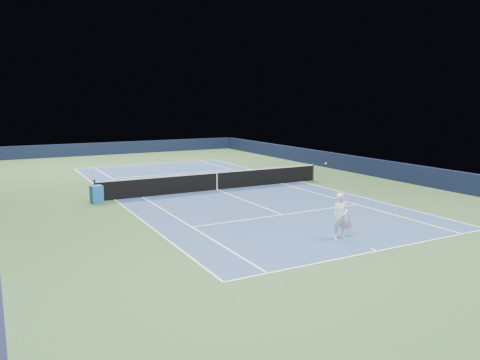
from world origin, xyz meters
name	(u,v)px	position (x,y,z in m)	size (l,w,h in m)	color
ground	(217,190)	(0.00, 0.00, 0.00)	(40.00, 40.00, 0.00)	#32532D
wall_far	(123,148)	(0.00, 19.82, 0.55)	(22.00, 0.35, 1.10)	black
wall_right	(368,167)	(10.82, 0.00, 0.55)	(0.35, 40.00, 1.10)	black
court_surface	(217,190)	(0.00, 0.00, 0.00)	(10.97, 23.77, 0.01)	navy
baseline_far	(150,164)	(0.00, 11.88, 0.01)	(10.97, 0.08, 0.00)	white
baseline_near	(378,251)	(0.00, -11.88, 0.01)	(10.97, 0.08, 0.00)	white
sideline_doubles_right	(300,181)	(5.49, 0.00, 0.01)	(0.08, 23.77, 0.00)	white
sideline_doubles_left	(115,200)	(-5.49, 0.00, 0.01)	(0.08, 23.77, 0.00)	white
sideline_singles_right	(281,183)	(4.12, 0.00, 0.01)	(0.08, 23.77, 0.00)	white
sideline_singles_left	(142,197)	(-4.12, 0.00, 0.01)	(0.08, 23.77, 0.00)	white
service_line_far	(175,174)	(0.00, 6.40, 0.01)	(8.23, 0.08, 0.00)	white
service_line_near	(283,215)	(0.00, -6.40, 0.01)	(8.23, 0.08, 0.00)	white
center_service_line	(217,190)	(0.00, 0.00, 0.01)	(0.08, 12.80, 0.00)	white
center_mark_far	(150,164)	(0.00, 11.73, 0.01)	(0.08, 0.30, 0.00)	white
center_mark_near	(374,250)	(0.00, -11.73, 0.01)	(0.08, 0.30, 0.00)	white
tennis_net	(217,181)	(0.00, 0.00, 0.50)	(12.90, 0.10, 1.07)	black
sponsor_cube	(97,194)	(-6.40, -0.37, 0.42)	(0.60, 0.54, 0.84)	#1D59B0
tennis_player	(341,216)	(-0.19, -10.27, 0.81)	(0.78, 1.26, 2.55)	white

